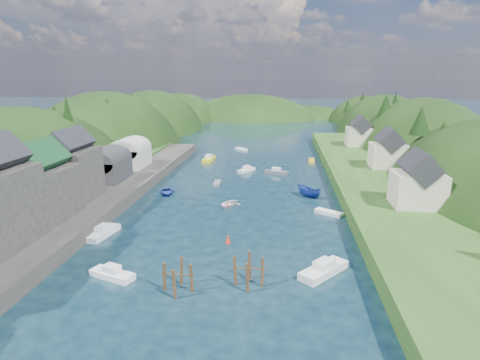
# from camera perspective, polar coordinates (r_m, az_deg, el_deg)

# --- Properties ---
(ground) EXTENTS (600.00, 600.00, 0.00)m
(ground) POSITION_cam_1_polar(r_m,az_deg,el_deg) (90.16, 1.50, 1.06)
(ground) COLOR black
(ground) RESTS_ON ground
(hillside_left) EXTENTS (44.00, 245.56, 52.00)m
(hillside_left) POSITION_cam_1_polar(r_m,az_deg,el_deg) (127.23, -18.18, 0.64)
(hillside_left) COLOR black
(hillside_left) RESTS_ON ground
(hillside_right) EXTENTS (36.00, 245.56, 48.00)m
(hillside_right) POSITION_cam_1_polar(r_m,az_deg,el_deg) (121.99, 24.09, -0.20)
(hillside_right) COLOR black
(hillside_right) RESTS_ON ground
(far_hills) EXTENTS (103.00, 68.00, 44.00)m
(far_hills) POSITION_cam_1_polar(r_m,az_deg,el_deg) (213.84, 4.55, 6.01)
(far_hills) COLOR black
(far_hills) RESTS_ON ground
(hill_trees) EXTENTS (90.20, 147.17, 12.37)m
(hill_trees) POSITION_cam_1_polar(r_m,az_deg,el_deg) (102.76, 2.08, 9.01)
(hill_trees) COLOR black
(hill_trees) RESTS_ON ground
(quay_left) EXTENTS (12.00, 110.00, 2.00)m
(quay_left) POSITION_cam_1_polar(r_m,az_deg,el_deg) (68.28, -21.27, -3.58)
(quay_left) COLOR #2D2B28
(quay_left) RESTS_ON ground
(terrace_left_grass) EXTENTS (12.00, 110.00, 2.50)m
(terrace_left_grass) POSITION_cam_1_polar(r_m,az_deg,el_deg) (71.66, -26.28, -3.06)
(terrace_left_grass) COLOR #234719
(terrace_left_grass) RESTS_ON ground
(quayside_buildings) EXTENTS (8.00, 35.84, 12.90)m
(quayside_buildings) POSITION_cam_1_polar(r_m,az_deg,el_deg) (56.61, -29.86, -1.77)
(quayside_buildings) COLOR #2D2B28
(quayside_buildings) RESTS_ON quay_left
(boat_sheds) EXTENTS (7.00, 21.00, 7.50)m
(boat_sheds) POSITION_cam_1_polar(r_m,az_deg,el_deg) (84.71, -16.96, 3.19)
(boat_sheds) COLOR #2D2D30
(boat_sheds) RESTS_ON quay_left
(terrace_right) EXTENTS (16.00, 120.00, 2.40)m
(terrace_right) POSITION_cam_1_polar(r_m,az_deg,el_deg) (81.88, 18.62, -0.26)
(terrace_right) COLOR #234719
(terrace_right) RESTS_ON ground
(right_bank_cottages) EXTENTS (9.00, 59.24, 8.41)m
(right_bank_cottages) POSITION_cam_1_polar(r_m,az_deg,el_deg) (89.53, 19.64, 3.93)
(right_bank_cottages) COLOR beige
(right_bank_cottages) RESTS_ON terrace_right
(piling_cluster_near) EXTENTS (3.34, 3.10, 3.69)m
(piling_cluster_near) POSITION_cam_1_polar(r_m,az_deg,el_deg) (42.03, -8.81, -13.82)
(piling_cluster_near) COLOR #382314
(piling_cluster_near) RESTS_ON ground
(piling_cluster_far) EXTENTS (3.38, 3.14, 3.79)m
(piling_cluster_far) POSITION_cam_1_polar(r_m,az_deg,el_deg) (42.54, 1.25, -13.19)
(piling_cluster_far) COLOR #382314
(piling_cluster_far) RESTS_ON ground
(channel_buoy_near) EXTENTS (0.70, 0.70, 1.10)m
(channel_buoy_near) POSITION_cam_1_polar(r_m,az_deg,el_deg) (52.85, -1.71, -8.43)
(channel_buoy_near) COLOR red
(channel_buoy_near) RESTS_ON ground
(channel_buoy_far) EXTENTS (0.70, 0.70, 1.10)m
(channel_buoy_far) POSITION_cam_1_polar(r_m,az_deg,el_deg) (66.25, -1.76, -3.57)
(channel_buoy_far) COLOR red
(channel_buoy_far) RESTS_ON ground
(moored_boats) EXTENTS (35.46, 99.05, 2.22)m
(moored_boats) POSITION_cam_1_polar(r_m,az_deg,el_deg) (60.72, -3.69, -5.19)
(moored_boats) COLOR navy
(moored_boats) RESTS_ON ground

